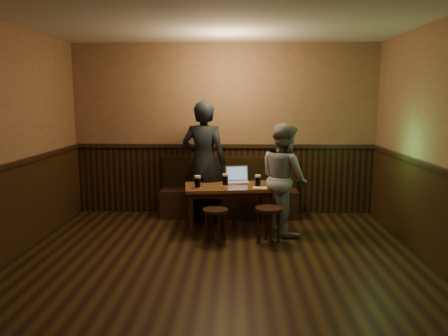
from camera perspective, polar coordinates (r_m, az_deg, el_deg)
name	(u,v)px	position (r m, az deg, el deg)	size (l,w,h in m)	color
room	(216,168)	(4.51, -1.05, 0.06)	(5.04, 6.04, 2.84)	black
bench	(229,197)	(7.16, 0.67, -3.82)	(2.20, 0.50, 0.95)	black
pub_table	(228,191)	(6.34, 0.53, -3.07)	(1.31, 0.86, 0.67)	brown
stool_left	(215,216)	(5.83, -1.14, -6.26)	(0.44, 0.44, 0.46)	black
stool_right	(269,215)	(5.82, 5.86, -6.10)	(0.42, 0.42, 0.49)	black
pint_left	(198,182)	(6.15, -3.47, -1.80)	(0.11, 0.11, 0.18)	maroon
pint_mid	(225,180)	(6.32, 0.17, -1.51)	(0.11, 0.11, 0.17)	maroon
pint_right	(258,181)	(6.27, 4.43, -1.64)	(0.11, 0.11, 0.17)	maroon
laptop	(238,178)	(6.55, 1.79, -1.36)	(0.38, 0.33, 0.24)	silver
menu	(261,187)	(6.20, 4.80, -2.55)	(0.22, 0.15, 0.00)	silver
person_suit	(204,162)	(6.69, -2.62, 0.75)	(0.69, 0.45, 1.88)	black
person_grey	(284,178)	(6.25, 7.82, -1.35)	(0.76, 0.60, 1.57)	gray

